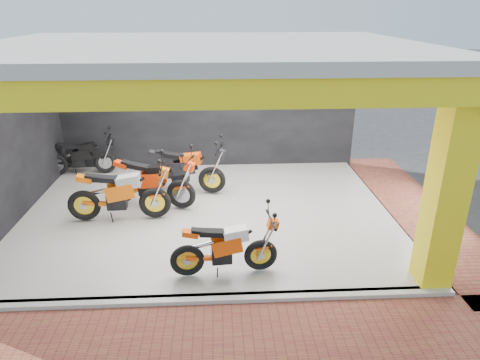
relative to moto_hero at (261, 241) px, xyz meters
name	(u,v)px	position (x,y,z in m)	size (l,w,h in m)	color
ground	(206,266)	(-0.95, 0.34, -0.69)	(80.00, 80.00, 0.00)	#2D2D30
showroom_floor	(208,213)	(-0.95, 2.34, -0.64)	(8.00, 6.00, 0.10)	silver
showroom_ceiling	(202,48)	(-0.95, 2.34, 2.91)	(8.40, 6.40, 0.20)	beige
back_wall	(208,107)	(-0.95, 5.44, 1.06)	(8.20, 0.20, 3.50)	black
left_wall	(3,143)	(-5.05, 2.34, 1.06)	(0.20, 6.20, 3.50)	black
corner_column	(447,189)	(2.80, -0.41, 1.06)	(0.50, 0.50, 3.50)	yellow
header_beam_front	(196,93)	(-0.95, -0.66, 2.61)	(8.40, 0.30, 0.40)	yellow
header_beam_right	(404,62)	(3.05, 2.34, 2.61)	(0.30, 6.40, 0.40)	yellow
floor_kerb	(204,300)	(-0.95, -0.68, -0.64)	(8.00, 0.20, 0.10)	silver
paver_front	(203,337)	(-0.95, -1.46, -0.67)	(9.00, 1.40, 0.03)	brown
paver_right	(418,210)	(3.85, 2.34, -0.67)	(1.40, 7.00, 0.03)	brown
moto_hero	(261,241)	(0.00, 0.00, 0.00)	(1.92, 0.71, 1.17)	#FF500A
moto_row_a	(154,189)	(-2.05, 2.07, 0.11)	(2.27, 0.84, 1.39)	#FB650A
moto_row_b	(180,181)	(-1.53, 2.50, 0.10)	(2.25, 0.83, 1.38)	#F63C0A
moto_row_c	(212,167)	(-0.85, 3.32, 0.10)	(2.23, 0.83, 1.36)	black
moto_row_d	(104,153)	(-3.75, 4.84, 0.01)	(1.93, 0.72, 1.18)	black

